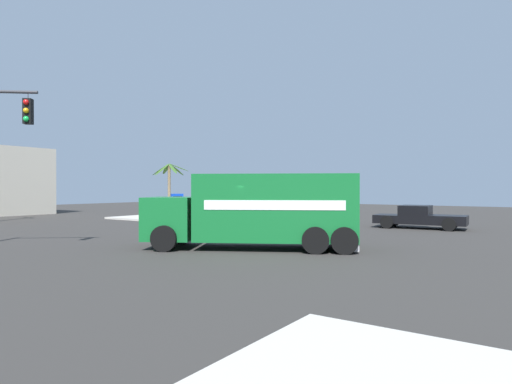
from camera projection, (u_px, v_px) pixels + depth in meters
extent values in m
plane|color=#33302D|center=(235.00, 247.00, 17.82)|extent=(100.00, 100.00, 0.00)
cube|color=beige|center=(206.00, 217.00, 35.62)|extent=(11.24, 11.24, 0.14)
cube|color=#146B2D|center=(276.00, 207.00, 17.26)|extent=(5.12, 6.64, 2.61)
cube|color=#146B2D|center=(172.00, 218.00, 17.69)|extent=(3.02, 2.82, 1.70)
cube|color=black|center=(152.00, 209.00, 17.77)|extent=(1.81, 1.04, 0.88)
cube|color=#B2B2B7|center=(353.00, 245.00, 16.97)|extent=(2.12, 1.29, 0.21)
cube|color=white|center=(274.00, 205.00, 16.06)|extent=(2.55, 4.61, 0.36)
cube|color=white|center=(277.00, 203.00, 18.46)|extent=(2.55, 4.61, 0.36)
cylinder|color=black|center=(164.00, 239.00, 16.46)|extent=(0.73, 1.01, 1.00)
cylinder|color=black|center=(182.00, 232.00, 18.92)|extent=(0.73, 1.01, 1.00)
cylinder|color=black|center=(315.00, 240.00, 15.88)|extent=(0.73, 1.01, 1.00)
cylinder|color=black|center=(313.00, 233.00, 18.35)|extent=(0.73, 1.01, 1.00)
cylinder|color=black|center=(344.00, 241.00, 15.78)|extent=(0.73, 1.01, 1.00)
cylinder|color=black|center=(338.00, 234.00, 18.25)|extent=(0.73, 1.01, 1.00)
cylinder|color=#38383D|center=(28.00, 95.00, 16.28)|extent=(0.03, 0.03, 0.25)
cube|color=black|center=(28.00, 111.00, 16.29)|extent=(0.42, 0.42, 0.95)
sphere|color=red|center=(26.00, 102.00, 16.10)|extent=(0.20, 0.20, 0.20)
sphere|color=#EFA314|center=(26.00, 110.00, 16.11)|extent=(0.20, 0.20, 0.20)
sphere|color=#19CC4C|center=(26.00, 119.00, 16.11)|extent=(0.20, 0.20, 0.20)
cube|color=black|center=(388.00, 219.00, 26.97)|extent=(2.06, 1.65, 0.50)
cube|color=black|center=(415.00, 214.00, 26.17)|extent=(2.08, 1.85, 1.10)
cube|color=black|center=(415.00, 210.00, 26.16)|extent=(1.90, 1.56, 0.48)
cube|color=black|center=(449.00, 220.00, 25.24)|extent=(2.10, 2.14, 0.55)
cylinder|color=black|center=(387.00, 222.00, 26.04)|extent=(0.30, 0.78, 0.76)
cylinder|color=black|center=(394.00, 220.00, 27.78)|extent=(0.30, 0.78, 0.76)
cylinder|color=black|center=(449.00, 224.00, 24.31)|extent=(0.30, 0.78, 0.76)
cylinder|color=black|center=(453.00, 222.00, 26.05)|extent=(0.30, 0.78, 0.76)
cube|color=#0F38B2|center=(177.00, 206.00, 33.88)|extent=(1.17, 1.14, 1.85)
cube|color=black|center=(178.00, 204.00, 33.51)|extent=(0.56, 0.43, 1.18)
cylinder|color=#7A6647|center=(169.00, 189.00, 38.82)|extent=(0.26, 0.26, 4.38)
ellipsoid|color=#386023|center=(176.00, 170.00, 39.35)|extent=(1.64, 0.64, 1.08)
ellipsoid|color=#386023|center=(166.00, 169.00, 39.51)|extent=(1.04, 1.67, 0.94)
ellipsoid|color=#386023|center=(161.00, 169.00, 38.89)|extent=(1.07, 1.57, 1.09)
ellipsoid|color=#386023|center=(162.00, 169.00, 38.24)|extent=(1.59, 0.55, 1.14)
ellipsoid|color=#386023|center=(173.00, 168.00, 38.14)|extent=(0.93, 1.67, 0.98)
ellipsoid|color=#386023|center=(179.00, 167.00, 38.88)|extent=(1.41, 1.58, 0.74)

